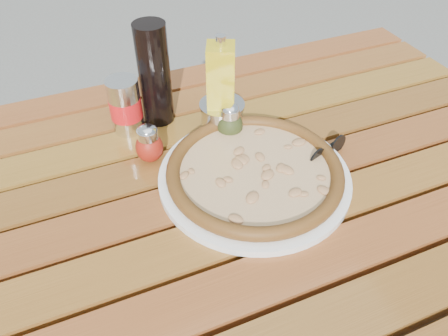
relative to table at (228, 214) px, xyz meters
name	(u,v)px	position (x,y,z in m)	size (l,w,h in m)	color
table	(228,214)	(0.00, 0.00, 0.00)	(1.40, 0.90, 0.75)	#361B0C
plate	(254,177)	(0.05, 0.00, 0.08)	(0.36, 0.36, 0.01)	white
pizza	(255,171)	(0.05, 0.00, 0.10)	(0.42, 0.42, 0.03)	beige
pepper_shaker	(149,144)	(-0.11, 0.13, 0.11)	(0.06, 0.06, 0.08)	#A32112
oregano_shaker	(230,122)	(0.06, 0.14, 0.11)	(0.07, 0.07, 0.08)	#38431A
dark_bottle	(155,75)	(-0.06, 0.26, 0.19)	(0.07, 0.07, 0.22)	black
soda_can	(125,106)	(-0.13, 0.25, 0.13)	(0.07, 0.07, 0.12)	silver
olive_oil_cruet	(221,88)	(0.06, 0.18, 0.17)	(0.07, 0.07, 0.21)	gold
parmesan_tin	(222,115)	(0.06, 0.18, 0.11)	(0.12, 0.12, 0.07)	silver
sunglasses	(326,152)	(0.21, 0.00, 0.09)	(0.11, 0.06, 0.04)	black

